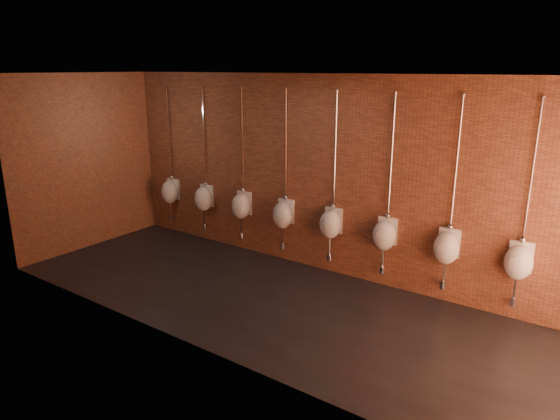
{
  "coord_description": "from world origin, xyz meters",
  "views": [
    {
      "loc": [
        3.91,
        -5.32,
        3.29
      ],
      "look_at": [
        -0.5,
        0.9,
        1.1
      ],
      "focal_mm": 32.0,
      "sensor_mm": 36.0,
      "label": 1
    }
  ],
  "objects_px": {
    "urinal_1": "(204,198)",
    "urinal_6": "(447,247)",
    "urinal_0": "(170,191)",
    "urinal_7": "(519,261)",
    "urinal_3": "(283,214)",
    "urinal_5": "(385,234)",
    "urinal_4": "(331,223)",
    "urinal_2": "(241,205)"
  },
  "relations": [
    {
      "from": "urinal_3",
      "to": "urinal_6",
      "type": "bearing_deg",
      "value": 0.0
    },
    {
      "from": "urinal_2",
      "to": "urinal_4",
      "type": "bearing_deg",
      "value": 0.0
    },
    {
      "from": "urinal_6",
      "to": "urinal_7",
      "type": "xyz_separation_m",
      "value": [
        0.93,
        0.0,
        0.0
      ]
    },
    {
      "from": "urinal_1",
      "to": "urinal_4",
      "type": "xyz_separation_m",
      "value": [
        2.8,
        0.0,
        0.0
      ]
    },
    {
      "from": "urinal_4",
      "to": "urinal_7",
      "type": "height_order",
      "value": "same"
    },
    {
      "from": "urinal_2",
      "to": "urinal_6",
      "type": "height_order",
      "value": "same"
    },
    {
      "from": "urinal_1",
      "to": "urinal_6",
      "type": "distance_m",
      "value": 4.66
    },
    {
      "from": "urinal_1",
      "to": "urinal_6",
      "type": "xyz_separation_m",
      "value": [
        4.66,
        0.0,
        0.0
      ]
    },
    {
      "from": "urinal_4",
      "to": "urinal_5",
      "type": "relative_size",
      "value": 1.0
    },
    {
      "from": "urinal_3",
      "to": "urinal_5",
      "type": "relative_size",
      "value": 1.0
    },
    {
      "from": "urinal_2",
      "to": "urinal_1",
      "type": "bearing_deg",
      "value": 180.0
    },
    {
      "from": "urinal_5",
      "to": "urinal_3",
      "type": "bearing_deg",
      "value": 180.0
    },
    {
      "from": "urinal_4",
      "to": "urinal_3",
      "type": "bearing_deg",
      "value": 180.0
    },
    {
      "from": "urinal_1",
      "to": "urinal_4",
      "type": "distance_m",
      "value": 2.8
    },
    {
      "from": "urinal_3",
      "to": "urinal_5",
      "type": "xyz_separation_m",
      "value": [
        1.86,
        0.0,
        0.0
      ]
    },
    {
      "from": "urinal_7",
      "to": "urinal_2",
      "type": "bearing_deg",
      "value": 180.0
    },
    {
      "from": "urinal_4",
      "to": "urinal_7",
      "type": "distance_m",
      "value": 2.8
    },
    {
      "from": "urinal_2",
      "to": "urinal_3",
      "type": "distance_m",
      "value": 0.93
    },
    {
      "from": "urinal_0",
      "to": "urinal_1",
      "type": "bearing_deg",
      "value": 0.0
    },
    {
      "from": "urinal_5",
      "to": "urinal_6",
      "type": "relative_size",
      "value": 1.0
    },
    {
      "from": "urinal_6",
      "to": "urinal_7",
      "type": "bearing_deg",
      "value": 0.0
    },
    {
      "from": "urinal_1",
      "to": "urinal_2",
      "type": "distance_m",
      "value": 0.93
    },
    {
      "from": "urinal_5",
      "to": "urinal_1",
      "type": "bearing_deg",
      "value": 180.0
    },
    {
      "from": "urinal_2",
      "to": "urinal_7",
      "type": "height_order",
      "value": "same"
    },
    {
      "from": "urinal_1",
      "to": "urinal_3",
      "type": "height_order",
      "value": "same"
    },
    {
      "from": "urinal_4",
      "to": "urinal_6",
      "type": "xyz_separation_m",
      "value": [
        1.86,
        0.0,
        0.0
      ]
    },
    {
      "from": "urinal_6",
      "to": "urinal_7",
      "type": "relative_size",
      "value": 1.0
    },
    {
      "from": "urinal_2",
      "to": "urinal_7",
      "type": "xyz_separation_m",
      "value": [
        4.66,
        0.0,
        0.0
      ]
    },
    {
      "from": "urinal_2",
      "to": "urinal_4",
      "type": "relative_size",
      "value": 1.0
    },
    {
      "from": "urinal_0",
      "to": "urinal_4",
      "type": "height_order",
      "value": "same"
    },
    {
      "from": "urinal_3",
      "to": "urinal_7",
      "type": "distance_m",
      "value": 3.73
    },
    {
      "from": "urinal_4",
      "to": "urinal_6",
      "type": "distance_m",
      "value": 1.86
    },
    {
      "from": "urinal_2",
      "to": "urinal_0",
      "type": "bearing_deg",
      "value": 180.0
    },
    {
      "from": "urinal_2",
      "to": "urinal_4",
      "type": "xyz_separation_m",
      "value": [
        1.86,
        0.0,
        0.0
      ]
    },
    {
      "from": "urinal_0",
      "to": "urinal_2",
      "type": "xyz_separation_m",
      "value": [
        1.86,
        0.0,
        0.0
      ]
    },
    {
      "from": "urinal_0",
      "to": "urinal_7",
      "type": "relative_size",
      "value": 1.0
    },
    {
      "from": "urinal_5",
      "to": "urinal_7",
      "type": "bearing_deg",
      "value": 0.0
    },
    {
      "from": "urinal_0",
      "to": "urinal_7",
      "type": "distance_m",
      "value": 6.52
    },
    {
      "from": "urinal_5",
      "to": "urinal_4",
      "type": "bearing_deg",
      "value": 180.0
    },
    {
      "from": "urinal_4",
      "to": "urinal_0",
      "type": "bearing_deg",
      "value": 180.0
    },
    {
      "from": "urinal_3",
      "to": "urinal_6",
      "type": "xyz_separation_m",
      "value": [
        2.8,
        0.0,
        0.0
      ]
    },
    {
      "from": "urinal_0",
      "to": "urinal_3",
      "type": "distance_m",
      "value": 2.8
    }
  ]
}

